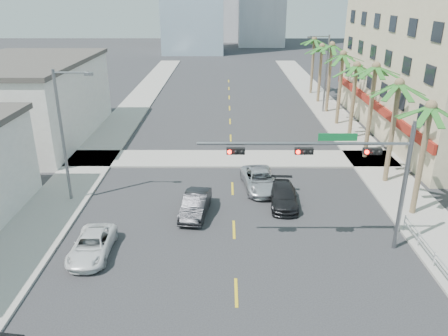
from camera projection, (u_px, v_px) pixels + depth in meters
name	position (u px, v px, depth m)	size (l,w,h in m)	color
sidewalk_right	(378.00, 167.00, 35.74)	(4.00, 120.00, 0.15)	gray
sidewalk_left	(86.00, 167.00, 35.80)	(4.00, 120.00, 0.15)	gray
sidewalk_cross	(231.00, 159.00, 37.63)	(80.00, 4.00, 0.15)	gray
building_left_far	(28.00, 102.00, 41.93)	(11.00, 18.00, 7.20)	beige
traffic_signal_mast	(346.00, 165.00, 22.72)	(11.12, 0.54, 7.20)	slate
palm_tree_0	(431.00, 108.00, 25.70)	(4.80, 4.80, 7.80)	brown
palm_tree_1	(399.00, 85.00, 30.39)	(4.80, 4.80, 8.16)	brown
palm_tree_2	(376.00, 68.00, 35.09)	(4.80, 4.80, 8.52)	brown
palm_tree_3	(357.00, 66.00, 40.17)	(4.80, 4.80, 7.80)	brown
palm_tree_4	(343.00, 55.00, 44.86)	(4.80, 4.80, 8.16)	brown
palm_tree_5	(332.00, 46.00, 49.56)	(4.80, 4.80, 8.52)	brown
palm_tree_6	(322.00, 47.00, 54.64)	(4.80, 4.80, 7.80)	brown
palm_tree_7	(314.00, 40.00, 59.34)	(4.80, 4.80, 8.16)	brown
streetlight_left	(65.00, 130.00, 28.37)	(2.55, 0.25, 9.00)	slate
streetlight_right	(325.00, 70.00, 50.58)	(2.55, 0.25, 9.00)	slate
guardrail	(435.00, 258.00, 22.53)	(0.08, 8.08, 1.00)	silver
car_parked_far	(92.00, 245.00, 23.74)	(1.99, 4.32, 1.20)	white
car_lane_left	(195.00, 205.00, 28.10)	(1.49, 4.27, 1.41)	black
car_lane_center	(260.00, 180.00, 31.81)	(2.30, 4.98, 1.39)	silver
car_lane_right	(284.00, 196.00, 29.42)	(1.80, 4.43, 1.29)	black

